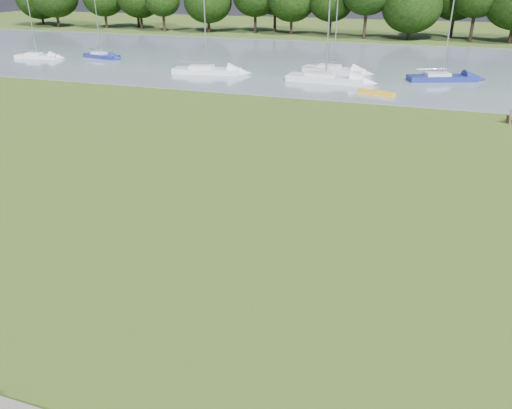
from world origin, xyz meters
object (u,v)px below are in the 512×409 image
(sailboat_4, at_px, (442,76))
(sailboat_6, at_px, (37,55))
(sailboat_7, at_px, (101,55))
(sailboat_2, at_px, (333,68))
(kayak, at_px, (376,93))
(sailboat_5, at_px, (206,69))
(sailboat_3, at_px, (325,76))

(sailboat_4, height_order, sailboat_6, sailboat_6)
(sailboat_7, bearing_deg, sailboat_6, -147.77)
(sailboat_7, bearing_deg, sailboat_2, 10.48)
(sailboat_6, bearing_deg, kayak, -21.02)
(sailboat_4, relative_size, sailboat_5, 0.81)
(kayak, relative_size, sailboat_2, 0.40)
(sailboat_3, relative_size, sailboat_7, 1.35)
(sailboat_5, relative_size, sailboat_7, 1.34)
(sailboat_4, distance_m, sailboat_5, 23.86)
(sailboat_5, bearing_deg, sailboat_4, -1.08)
(sailboat_4, relative_size, sailboat_7, 1.08)
(sailboat_3, bearing_deg, sailboat_5, -179.15)
(sailboat_2, distance_m, sailboat_5, 13.51)
(kayak, distance_m, sailboat_7, 36.69)
(kayak, bearing_deg, sailboat_7, -177.07)
(kayak, height_order, sailboat_6, sailboat_6)
(sailboat_2, height_order, sailboat_4, sailboat_2)
(kayak, xyz_separation_m, sailboat_6, (-42.71, 7.60, 0.27))
(sailboat_2, relative_size, sailboat_6, 1.01)
(sailboat_2, distance_m, sailboat_4, 11.07)
(sailboat_7, bearing_deg, sailboat_5, -6.75)
(kayak, height_order, sailboat_4, sailboat_4)
(sailboat_5, xyz_separation_m, sailboat_7, (-16.92, 5.72, -0.07))
(sailboat_4, bearing_deg, sailboat_2, 152.62)
(sailboat_6, xyz_separation_m, sailboat_7, (7.53, 2.78, 0.01))
(sailboat_3, xyz_separation_m, sailboat_5, (-12.79, 0.41, -0.02))
(kayak, xyz_separation_m, sailboat_5, (-18.26, 4.66, 0.34))
(sailboat_3, height_order, sailboat_6, sailboat_3)
(kayak, bearing_deg, sailboat_5, -174.94)
(sailboat_4, bearing_deg, sailboat_7, 156.18)
(sailboat_2, height_order, sailboat_3, sailboat_3)
(sailboat_3, height_order, sailboat_7, sailboat_3)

